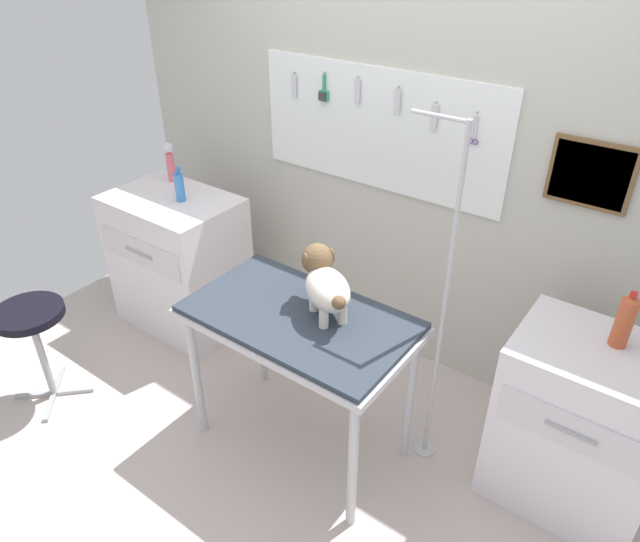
{
  "coord_description": "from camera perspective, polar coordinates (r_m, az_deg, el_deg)",
  "views": [
    {
      "loc": [
        1.38,
        -1.42,
        2.4
      ],
      "look_at": [
        0.11,
        0.32,
        1.06
      ],
      "focal_mm": 32.41,
      "sensor_mm": 36.0,
      "label": 1
    }
  ],
  "objects": [
    {
      "name": "ground",
      "position": [
        3.13,
        -5.33,
        -19.0
      ],
      "size": [
        4.4,
        4.0,
        0.04
      ],
      "primitive_type": "cube",
      "color": "#BCACA6"
    },
    {
      "name": "rear_wall_panel",
      "position": [
        3.28,
        8.55,
        9.24
      ],
      "size": [
        4.0,
        0.11,
        2.3
      ],
      "color": "#BAB7AB",
      "rests_on": "ground"
    },
    {
      "name": "grooming_table",
      "position": [
        2.71,
        -2.07,
        -5.73
      ],
      "size": [
        1.08,
        0.62,
        0.83
      ],
      "color": "#B7B7BC",
      "rests_on": "ground"
    },
    {
      "name": "grooming_arm",
      "position": [
        2.67,
        11.75,
        -5.09
      ],
      "size": [
        0.3,
        0.11,
        1.76
      ],
      "color": "#B7B7BC",
      "rests_on": "ground"
    },
    {
      "name": "dog",
      "position": [
        2.59,
        0.46,
        -1.1
      ],
      "size": [
        0.38,
        0.32,
        0.3
      ],
      "color": "silver",
      "rests_on": "grooming_table"
    },
    {
      "name": "counter_left",
      "position": [
        3.89,
        -13.7,
        0.89
      ],
      "size": [
        0.8,
        0.58,
        0.91
      ],
      "color": "silver",
      "rests_on": "ground"
    },
    {
      "name": "cabinet_right",
      "position": [
        2.93,
        24.15,
        -13.75
      ],
      "size": [
        0.68,
        0.54,
        0.87
      ],
      "color": "silver",
      "rests_on": "ground"
    },
    {
      "name": "stool",
      "position": [
        3.49,
        -26.54,
        -4.84
      ],
      "size": [
        0.37,
        0.37,
        0.61
      ],
      "color": "#9E9EA3",
      "rests_on": "ground"
    },
    {
      "name": "pump_bottle_white",
      "position": [
        3.59,
        -13.7,
        8.08
      ],
      "size": [
        0.06,
        0.06,
        0.22
      ],
      "color": "#377AC3",
      "rests_on": "counter_left"
    },
    {
      "name": "detangler_spray",
      "position": [
        3.89,
        -14.54,
        10.1
      ],
      "size": [
        0.05,
        0.05,
        0.25
      ],
      "color": "#DD5F6B",
      "rests_on": "counter_left"
    },
    {
      "name": "soda_bottle",
      "position": [
        2.65,
        27.86,
        -4.38
      ],
      "size": [
        0.07,
        0.07,
        0.26
      ],
      "color": "#B84E2A",
      "rests_on": "cabinet_right"
    }
  ]
}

